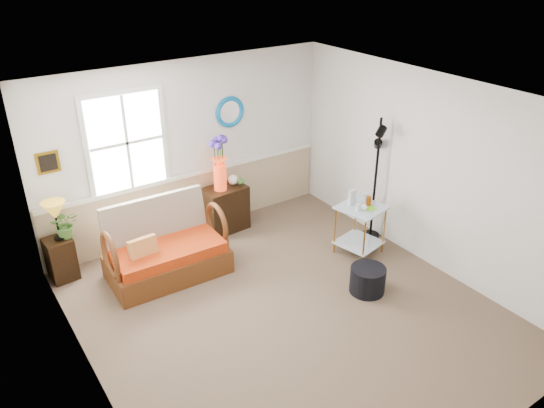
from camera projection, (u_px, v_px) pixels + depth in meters
floor at (287, 311)px, 6.42m from camera, size 4.50×5.00×0.01m
ceiling at (291, 102)px, 5.25m from camera, size 4.50×5.00×0.01m
walls at (289, 217)px, 5.83m from camera, size 4.51×5.01×2.60m
wainscot at (193, 202)px, 8.05m from camera, size 4.46×0.02×0.90m
chair_rail at (191, 174)px, 7.83m from camera, size 4.46×0.04×0.06m
window at (127, 143)px, 7.07m from camera, size 1.14×0.06×1.44m
picture at (48, 162)px, 6.59m from camera, size 0.28×0.03×0.28m
mirror at (230, 112)px, 7.81m from camera, size 0.47×0.07×0.47m
loveseat at (166, 242)px, 6.91m from camera, size 1.55×0.91×1.00m
throw_pillow at (144, 252)px, 6.68m from camera, size 0.37×0.11×0.37m
lamp_stand at (61, 259)px, 6.93m from camera, size 0.36×0.36×0.59m
table_lamp at (56, 221)px, 6.67m from camera, size 0.30×0.30×0.54m
potted_plant at (66, 227)px, 6.79m from camera, size 0.40×0.43×0.30m
cabinet at (225, 209)px, 8.08m from camera, size 0.68×0.46×0.70m
flower_vase at (219, 164)px, 7.69m from camera, size 0.33×0.33×0.83m
side_table at (360, 230)px, 7.46m from camera, size 0.69×0.69×0.73m
tabletop_items at (361, 198)px, 7.28m from camera, size 0.39×0.39×0.23m
floor_lamp at (375, 180)px, 7.62m from camera, size 0.34×0.34×1.86m
ottoman at (368, 280)px, 6.71m from camera, size 0.59×0.59×0.35m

